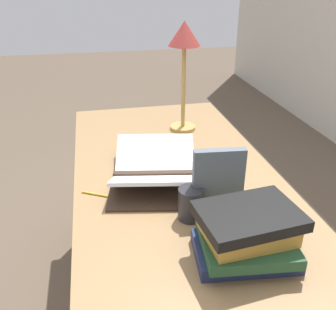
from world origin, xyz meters
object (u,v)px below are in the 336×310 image
object	(u,v)px
open_book	(155,171)
book_stack_tall	(247,235)
reading_lamp	(184,46)
book_standing_upright	(218,182)
coffee_mug	(190,203)
pencil	(103,195)

from	to	relation	value
open_book	book_stack_tall	distance (m)	0.48
reading_lamp	book_standing_upright	bearing A→B (deg)	-4.96
coffee_mug	open_book	bearing A→B (deg)	-167.14
book_standing_upright	pencil	world-z (taller)	book_standing_upright
pencil	book_standing_upright	bearing A→B (deg)	64.28
book_stack_tall	pencil	bearing A→B (deg)	-136.49
reading_lamp	pencil	xyz separation A→B (m)	(0.50, -0.39, -0.37)
book_standing_upright	coffee_mug	distance (m)	0.10
pencil	reading_lamp	bearing A→B (deg)	141.97
book_stack_tall	reading_lamp	xyz separation A→B (m)	(-0.87, 0.05, 0.31)
book_stack_tall	reading_lamp	distance (m)	0.92
book_stack_tall	coffee_mug	size ratio (longest dim) A/B	2.54
coffee_mug	reading_lamp	bearing A→B (deg)	168.08
open_book	book_standing_upright	xyz separation A→B (m)	(0.25, 0.14, 0.08)
open_book	coffee_mug	xyz separation A→B (m)	(0.26, 0.06, 0.02)
book_standing_upright	pencil	distance (m)	0.39
book_standing_upright	book_stack_tall	bearing A→B (deg)	8.17
reading_lamp	book_stack_tall	bearing A→B (deg)	-3.17
coffee_mug	book_standing_upright	bearing A→B (deg)	95.24
reading_lamp	pencil	distance (m)	0.74
book_stack_tall	reading_lamp	bearing A→B (deg)	176.83
book_stack_tall	book_standing_upright	world-z (taller)	book_standing_upright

